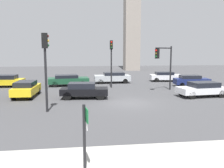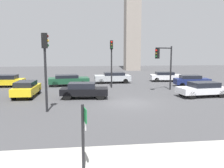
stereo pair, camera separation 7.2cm
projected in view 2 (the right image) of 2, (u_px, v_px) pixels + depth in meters
The scene contains 14 objects.
ground_plane at pixel (128, 103), 19.12m from camera, with size 99.00×99.00×0.00m, color #424244.
sidewalk_corner at pixel (186, 167), 8.41m from camera, with size 33.37×4.07×0.15m, color #A8A59E.
direction_sign at pixel (84, 130), 7.90m from camera, with size 0.18×0.73×2.23m.
traffic_light_0 at pixel (112, 55), 26.82m from camera, with size 0.33×0.47×5.32m.
traffic_light_1 at pixel (45, 58), 15.89m from camera, with size 0.49×0.43×5.30m.
traffic_light_2 at pixel (164, 59), 24.55m from camera, with size 2.31×1.70×4.65m.
car_0 at pixel (113, 77), 31.32m from camera, with size 4.66×2.07×1.39m.
car_1 at pixel (84, 90), 20.99m from camera, with size 4.24×2.12×1.38m.
car_2 at pixel (26, 88), 21.65m from camera, with size 1.92×4.24×1.45m.
car_3 at pixel (68, 80), 28.78m from camera, with size 4.96×2.64×1.33m.
car_4 at pixel (202, 89), 21.75m from camera, with size 4.51×2.39×1.35m.
car_5 at pixel (191, 81), 27.96m from camera, with size 4.12×2.04×1.35m.
car_6 at pixel (4, 81), 27.84m from camera, with size 4.58×2.15×1.40m.
car_7 at pixel (166, 76), 33.02m from camera, with size 4.42×2.25×1.31m.
Camera 2 is at (-3.57, -18.44, 4.09)m, focal length 38.36 mm.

